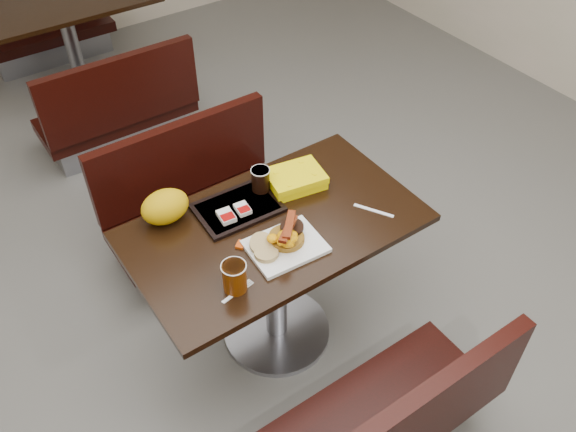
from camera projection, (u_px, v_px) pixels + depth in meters
floor at (277, 332)px, 2.97m from camera, size 6.00×7.00×0.01m
table_near at (276, 283)px, 2.71m from camera, size 1.20×0.70×0.75m
bench_near_s at (376, 401)px, 2.31m from camera, size 1.00×0.46×0.72m
bench_near_n at (202, 200)px, 3.14m from camera, size 1.00×0.46×0.72m
table_far at (74, 51)px, 4.26m from camera, size 1.20×0.70×0.75m
bench_far_s at (113, 97)px, 3.86m from camera, size 1.00×0.46×0.72m
bench_far_n at (43, 17)px, 4.69m from camera, size 1.00×0.46×0.72m
platter at (286, 246)px, 2.35m from camera, size 0.30×0.24×0.02m
pancake_stack at (286, 237)px, 2.35m from camera, size 0.15×0.15×0.03m
sausage_patty at (292, 227)px, 2.37m from camera, size 0.10×0.10×0.01m
scrambled_eggs at (284, 238)px, 2.30m from camera, size 0.11×0.10×0.05m
bacon_strips at (288, 228)px, 2.29m from camera, size 0.18×0.17×0.01m
muffin_bottom at (266, 253)px, 2.30m from camera, size 0.11×0.11×0.02m
muffin_top at (262, 244)px, 2.32m from camera, size 0.12×0.12×0.05m
coffee_cup_near at (235, 277)px, 2.17m from camera, size 0.11×0.11×0.12m
fork at (233, 295)px, 2.18m from camera, size 0.15×0.05×0.00m
knife at (374, 211)px, 2.51m from camera, size 0.10×0.16×0.00m
condiment_syrup at (241, 245)px, 2.36m from camera, size 0.05×0.05×0.01m
tray at (238, 208)px, 2.51m from camera, size 0.35×0.26×0.02m
hashbrown_sleeve_left at (226, 216)px, 2.45m from camera, size 0.07×0.09×0.02m
hashbrown_sleeve_right at (243, 209)px, 2.48m from camera, size 0.06×0.08×0.02m
coffee_cup_far at (261, 180)px, 2.55m from camera, size 0.10×0.10×0.11m
clamshell at (295, 179)px, 2.61m from camera, size 0.27×0.22×0.07m
paper_bag at (165, 207)px, 2.43m from camera, size 0.23×0.20×0.14m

